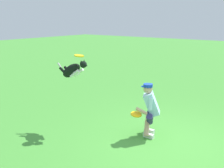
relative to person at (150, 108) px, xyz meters
The scene contains 5 objects.
ground_plane 0.93m from the person, behind, with size 60.00×60.00×0.00m, color green.
person is the anchor object (origin of this frame).
dog 2.13m from the person, 21.53° to the left, with size 1.02×0.30×0.58m.
frisbee_flying 2.14m from the person, 23.95° to the left, with size 0.24×0.24×0.02m, color yellow.
frisbee_held 0.40m from the person, 64.21° to the left, with size 0.26×0.26×0.02m, color yellow.
Camera 1 is at (-2.26, 5.25, 2.80)m, focal length 42.41 mm.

